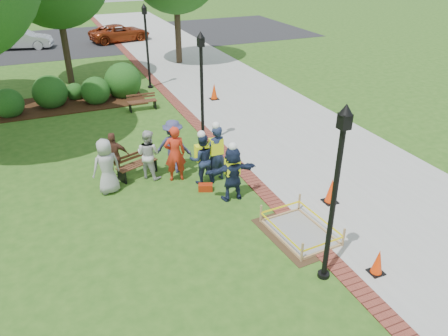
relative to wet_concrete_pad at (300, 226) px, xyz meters
name	(u,v)px	position (x,y,z in m)	size (l,w,h in m)	color
ground	(224,221)	(-1.63, 1.34, -0.23)	(100.00, 100.00, 0.00)	#285116
sidewalk	(238,95)	(3.37, 11.34, -0.22)	(6.00, 60.00, 0.02)	#9E9E99
brick_edging	(176,103)	(0.12, 11.34, -0.22)	(0.50, 60.00, 0.03)	maroon
mulch_bed	(69,103)	(-4.63, 13.34, -0.21)	(7.00, 3.00, 0.05)	#381E0F
parking_lot	(90,40)	(-1.63, 28.34, -0.23)	(36.00, 12.00, 0.01)	black
wet_concrete_pad	(300,226)	(0.00, 0.00, 0.00)	(1.86, 2.42, 0.55)	#47331E
bench_near	(137,169)	(-3.25, 4.94, 0.01)	(1.46, 0.93, 0.75)	#57351D
bench_far	(142,105)	(-1.57, 11.14, -0.01)	(1.33, 0.47, 0.72)	brown
cone_front	(378,262)	(0.82, -2.06, 0.09)	(0.35, 0.35, 0.68)	black
cone_back	(331,191)	(1.67, 0.99, 0.15)	(0.41, 0.41, 0.81)	black
cone_far	(214,92)	(2.03, 11.19, 0.16)	(0.41, 0.41, 0.81)	black
toolbox	(205,187)	(-1.52, 3.12, -0.12)	(0.44, 0.24, 0.22)	#98250B
lamp_near	(336,185)	(-0.38, -1.66, 2.25)	(0.28, 0.28, 4.26)	black
lamp_mid	(202,82)	(-0.38, 6.34, 2.25)	(0.28, 0.28, 4.26)	black
lamp_far	(147,40)	(-0.38, 14.34, 2.25)	(0.28, 0.28, 4.26)	black
shrub_a	(11,116)	(-7.21, 12.69, -0.23)	(1.34, 1.34, 1.34)	#144615
shrub_b	(53,106)	(-5.40, 13.30, -0.23)	(1.59, 1.59, 1.59)	#144615
shrub_c	(97,103)	(-3.37, 12.98, -0.23)	(1.37, 1.37, 1.37)	#144615
shrub_d	(125,96)	(-1.94, 13.51, -0.23)	(1.81, 1.81, 1.81)	#144615
shrub_e	(76,99)	(-4.26, 13.95, -0.23)	(0.87, 0.87, 0.87)	#144615
casual_person_a	(106,166)	(-4.31, 4.24, 0.65)	(0.64, 0.48, 1.77)	#9A9A9A
casual_person_b	(175,154)	(-2.15, 4.17, 0.70)	(0.65, 0.47, 1.87)	red
casual_person_c	(148,154)	(-2.90, 4.67, 0.60)	(0.61, 0.62, 1.67)	silver
casual_person_d	(114,157)	(-3.94, 4.97, 0.58)	(0.58, 0.43, 1.63)	brown
casual_person_e	(174,146)	(-2.01, 4.76, 0.69)	(0.70, 0.65, 1.84)	#3A3B66
hivis_worker_a	(232,172)	(-0.94, 2.36, 0.69)	(0.57, 0.39, 1.87)	#1B2F48
hivis_worker_b	(216,152)	(-0.94, 3.64, 0.77)	(0.68, 0.52, 2.04)	#1A1C45
hivis_worker_c	(202,157)	(-1.42, 3.66, 0.67)	(0.57, 0.41, 1.81)	#1B2E47
parked_car_b	(24,49)	(-6.44, 27.05, -0.23)	(4.51, 1.96, 1.47)	silver
parked_car_c	(121,41)	(0.54, 26.95, -0.23)	(4.25, 1.85, 1.39)	maroon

